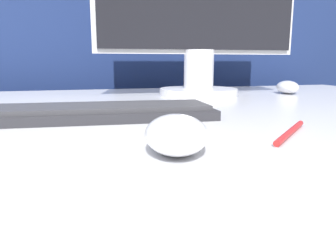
{
  "coord_description": "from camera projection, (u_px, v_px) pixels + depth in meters",
  "views": [
    {
      "loc": [
        -0.05,
        -0.61,
        0.81
      ],
      "look_at": [
        0.04,
        -0.25,
        0.73
      ],
      "focal_mm": 35.0,
      "sensor_mm": 36.0,
      "label": 1
    }
  ],
  "objects": [
    {
      "name": "keyboard",
      "position": [
        97.0,
        112.0,
        0.55
      ],
      "size": [
        0.4,
        0.14,
        0.02
      ],
      "rotation": [
        0.0,
        0.0,
        -0.07
      ],
      "color": "#28282D",
      "rests_on": "desk"
    },
    {
      "name": "computer_mouse_near",
      "position": [
        176.0,
        134.0,
        0.35
      ],
      "size": [
        0.09,
        0.13,
        0.04
      ],
      "rotation": [
        0.0,
        0.0,
        -0.25
      ],
      "color": "white",
      "rests_on": "desk"
    },
    {
      "name": "partition_panel",
      "position": [
        93.0,
        79.0,
        1.27
      ],
      "size": [
        5.0,
        0.03,
        1.48
      ],
      "color": "navy",
      "rests_on": "ground_plane"
    },
    {
      "name": "computer_mouse_far",
      "position": [
        288.0,
        87.0,
        0.99
      ],
      "size": [
        0.09,
        0.12,
        0.04
      ],
      "rotation": [
        0.0,
        0.0,
        -0.32
      ],
      "color": "silver",
      "rests_on": "desk"
    },
    {
      "name": "pen",
      "position": [
        290.0,
        132.0,
        0.43
      ],
      "size": [
        0.11,
        0.11,
        0.01
      ],
      "rotation": [
        0.0,
        0.0,
        0.76
      ],
      "color": "red",
      "rests_on": "desk"
    }
  ]
}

